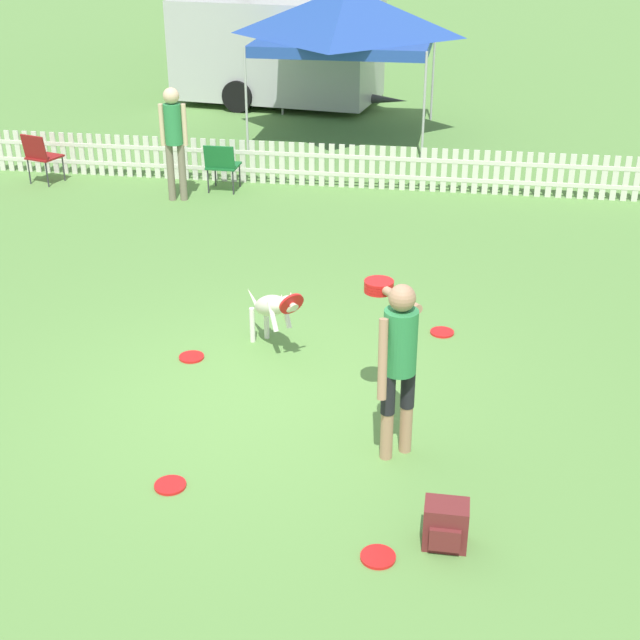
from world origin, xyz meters
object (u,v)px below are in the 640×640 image
(spectator_standing, at_px, (174,133))
(leaping_dog, at_px, (273,307))
(folding_chair_center, at_px, (40,154))
(canopy_tent_main, at_px, (347,17))
(backpack_on_grass, at_px, (446,525))
(folding_chair_blue_left, at_px, (222,163))
(equipment_trailer, at_px, (277,50))
(frisbee_midfield, at_px, (378,557))
(handler_person, at_px, (397,348))
(frisbee_near_dog, at_px, (442,332))
(frisbee_far_scatter, at_px, (192,357))
(frisbee_near_handler, at_px, (170,485))

(spectator_standing, bearing_deg, leaping_dog, 108.29)
(spectator_standing, bearing_deg, folding_chair_center, -20.57)
(canopy_tent_main, bearing_deg, backpack_on_grass, -78.71)
(folding_chair_blue_left, height_order, spectator_standing, spectator_standing)
(leaping_dog, bearing_deg, equipment_trailer, -118.78)
(frisbee_midfield, distance_m, equipment_trailer, 15.45)
(handler_person, distance_m, canopy_tent_main, 11.10)
(folding_chair_center, relative_size, equipment_trailer, 0.16)
(handler_person, xyz_separation_m, folding_chair_center, (-6.40, 6.84, -0.50))
(frisbee_midfield, height_order, folding_chair_center, folding_chair_center)
(leaping_dog, xyz_separation_m, frisbee_near_dog, (1.73, 0.72, -0.51))
(frisbee_near_dog, relative_size, frisbee_far_scatter, 1.00)
(backpack_on_grass, bearing_deg, handler_person, 112.41)
(frisbee_near_handler, bearing_deg, canopy_tent_main, 90.86)
(backpack_on_grass, relative_size, spectator_standing, 0.21)
(backpack_on_grass, distance_m, equipment_trailer, 15.33)
(frisbee_midfield, relative_size, spectator_standing, 0.15)
(folding_chair_blue_left, bearing_deg, frisbee_midfield, 112.87)
(backpack_on_grass, bearing_deg, frisbee_far_scatter, 136.98)
(folding_chair_blue_left, distance_m, folding_chair_center, 3.04)
(frisbee_near_handler, height_order, frisbee_midfield, same)
(frisbee_far_scatter, distance_m, spectator_standing, 5.43)
(handler_person, height_order, spectator_standing, spectator_standing)
(frisbee_midfield, bearing_deg, canopy_tent_main, 98.95)
(frisbee_midfield, xyz_separation_m, canopy_tent_main, (-1.93, 12.27, 2.23))
(frisbee_near_dog, distance_m, canopy_tent_main, 9.09)
(frisbee_near_handler, distance_m, canopy_tent_main, 11.90)
(frisbee_near_dog, relative_size, folding_chair_blue_left, 0.33)
(handler_person, bearing_deg, spectator_standing, 81.41)
(frisbee_midfield, relative_size, folding_chair_blue_left, 0.33)
(frisbee_near_handler, bearing_deg, folding_chair_center, 121.27)
(folding_chair_center, bearing_deg, backpack_on_grass, 148.18)
(frisbee_near_handler, bearing_deg, spectator_standing, 107.00)
(frisbee_near_dog, bearing_deg, handler_person, -98.03)
(frisbee_near_handler, bearing_deg, handler_person, 25.39)
(frisbee_far_scatter, height_order, equipment_trailer, equipment_trailer)
(frisbee_far_scatter, distance_m, backpack_on_grass, 3.70)
(frisbee_midfield, xyz_separation_m, backpack_on_grass, (0.47, 0.23, 0.17))
(frisbee_near_handler, xyz_separation_m, folding_chair_blue_left, (-1.62, 7.73, 0.45))
(folding_chair_blue_left, relative_size, canopy_tent_main, 0.24)
(frisbee_near_handler, xyz_separation_m, frisbee_midfield, (1.76, -0.59, 0.00))
(frisbee_near_handler, relative_size, folding_chair_blue_left, 0.33)
(frisbee_midfield, bearing_deg, folding_chair_blue_left, 112.11)
(frisbee_far_scatter, bearing_deg, handler_person, -31.17)
(leaping_dog, distance_m, spectator_standing, 5.43)
(canopy_tent_main, height_order, spectator_standing, canopy_tent_main)
(leaping_dog, height_order, canopy_tent_main, canopy_tent_main)
(backpack_on_grass, xyz_separation_m, canopy_tent_main, (-2.40, 12.04, 2.07))
(handler_person, xyz_separation_m, spectator_standing, (-3.94, 6.38, 0.07))
(frisbee_far_scatter, xyz_separation_m, backpack_on_grass, (2.70, -2.52, 0.17))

